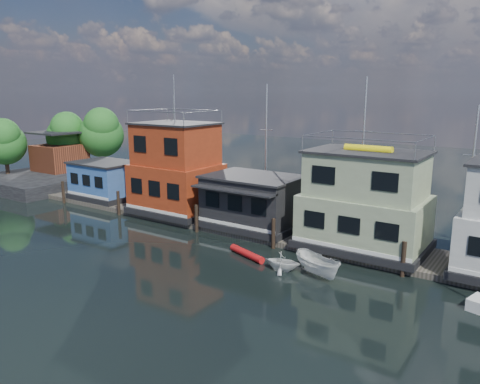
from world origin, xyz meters
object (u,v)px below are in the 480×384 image
Objects in this scene: red_kayak at (247,254)px; motorboat at (318,265)px; houseboat_blue at (105,180)px; dinghy_white at (282,261)px; houseboat_red at (176,170)px; houseboat_green at (365,202)px; houseboat_dark at (253,201)px.

red_kayak is 0.89× the size of motorboat.
houseboat_blue is 24.40m from dinghy_white.
houseboat_red reaches higher than houseboat_blue.
motorboat is (-0.70, -5.70, -2.84)m from houseboat_green.
motorboat is at bearing -34.37° from houseboat_dark.
houseboat_green is (17.00, 0.00, -0.55)m from houseboat_red.
houseboat_red is at bearing 173.90° from red_kayak.
houseboat_dark is (17.50, -0.02, 0.21)m from houseboat_blue.
houseboat_red is at bearing -180.00° from houseboat_green.
houseboat_blue is 21.21m from red_kayak.
houseboat_blue reaches higher than red_kayak.
houseboat_blue is 2.79× the size of dinghy_white.
motorboat is (5.37, -0.38, 0.47)m from red_kayak.
houseboat_green reaches higher than motorboat.
houseboat_blue is at bearing 179.94° from houseboat_dark.
houseboat_green is 8.72m from red_kayak.
houseboat_dark reaches higher than motorboat.
houseboat_blue is 0.54× the size of houseboat_red.
red_kayak is (-3.14, 0.75, -0.37)m from dinghy_white.
houseboat_green is 2.29× the size of motorboat.
houseboat_green is 3.66× the size of dinghy_white.
houseboat_dark is 6.44m from red_kayak.
red_kayak is 5.40m from motorboat.
dinghy_white is at bearing -44.85° from houseboat_dark.
houseboat_dark reaches higher than dinghy_white.
houseboat_red is at bearing 56.53° from dinghy_white.
houseboat_red reaches higher than motorboat.
motorboat is (16.30, -5.70, -3.40)m from houseboat_red.
houseboat_red is 17.60m from motorboat.
houseboat_dark reaches higher than houseboat_blue.
motorboat is (25.80, -5.70, -1.50)m from houseboat_blue.
houseboat_dark is 8.76m from dinghy_white.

